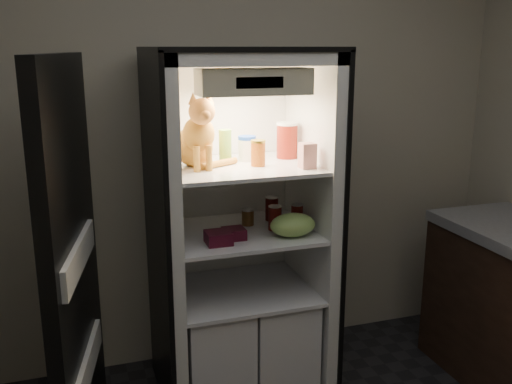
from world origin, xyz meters
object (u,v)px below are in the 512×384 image
Objects in this scene: parmesan_shaker at (225,146)px; berry_box_left at (218,238)px; mayo_tub at (247,148)px; pepper_jar at (287,140)px; soda_can_b at (297,215)px; cream_carton at (307,156)px; condiment_jar at (248,217)px; refrigerator at (238,253)px; soda_can_a at (272,209)px; soda_can_c at (275,218)px; berry_box_right at (234,233)px; salsa_jar at (258,153)px; grape_bag at (293,225)px; tabby_cat at (197,139)px.

berry_box_left is (-0.11, -0.24, -0.41)m from parmesan_shaker.
pepper_jar reaches higher than mayo_tub.
soda_can_b is at bearing 17.10° from berry_box_left.
condiment_jar is (-0.23, 0.26, -0.37)m from cream_carton.
refrigerator is at bearing -151.87° from mayo_tub.
soda_can_a is (0.21, 0.06, 0.21)m from refrigerator.
soda_can_c is 0.26m from berry_box_right.
parmesan_shaker is 0.89× the size of pepper_jar.
salsa_jar reaches higher than soda_can_b.
soda_can_a reaches higher than grape_bag.
berry_box_right is (0.15, -0.13, -0.47)m from tabby_cat.
tabby_cat is at bearing -170.52° from pepper_jar.
salsa_jar is 0.25m from cream_carton.
refrigerator is 15.80× the size of soda_can_b.
cream_carton is 0.46m from soda_can_a.
mayo_tub reaches higher than soda_can_c.
condiment_jar is at bearing 47.02° from berry_box_left.
grape_bag reaches higher than condiment_jar.
cream_carton reaches higher than berry_box_right.
refrigerator is 0.38m from grape_bag.
salsa_jar reaches higher than cream_carton.
pepper_jar is (0.23, 0.01, 0.03)m from mayo_tub.
soda_can_c reaches higher than berry_box_right.
salsa_jar is at bearing -177.24° from soda_can_c.
mayo_tub is 0.23m from pepper_jar.
parmesan_shaker reaches higher than berry_box_left.
parmesan_shaker is at bearing 136.75° from salsa_jar.
salsa_jar is (0.30, -0.07, -0.08)m from tabby_cat.
grape_bag is at bearing -104.25° from pepper_jar.
pepper_jar is at bearing 2.55° from mayo_tub.
soda_can_a is at bearing 39.69° from berry_box_right.
salsa_jar reaches higher than grape_bag.
soda_can_a is 0.17m from soda_can_c.
mayo_tub is at bearing 155.47° from soda_can_b.
tabby_cat is 2.92× the size of salsa_jar.
berry_box_right is at bearing -163.92° from soda_can_c.
grape_bag is 0.39m from berry_box_left.
condiment_jar is 0.75× the size of berry_box_left.
berry_box_right is (-0.01, -0.19, -0.41)m from parmesan_shaker.
mayo_tub is (0.28, 0.08, -0.08)m from tabby_cat.
condiment_jar is at bearing 8.83° from tabby_cat.
tabby_cat reaches higher than soda_can_a.
salsa_jar is at bearing -54.96° from refrigerator.
soda_can_a is 0.48m from berry_box_left.
condiment_jar is (-0.24, 0.10, -0.01)m from soda_can_b.
refrigerator is at bearing 53.33° from berry_box_left.
berry_box_right is (-0.14, -0.21, -0.39)m from mayo_tub.
parmesan_shaker is at bearing -179.44° from condiment_jar.
mayo_tub is 1.00× the size of soda_can_a.
berry_box_left is 0.11m from berry_box_right.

